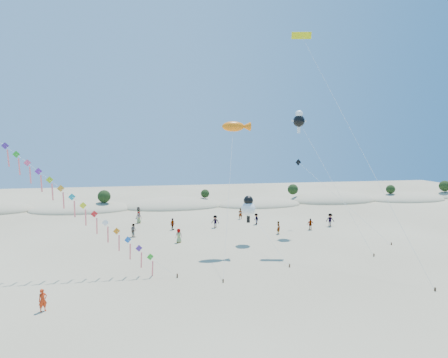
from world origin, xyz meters
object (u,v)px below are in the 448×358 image
parafoil_kite (304,40)px  flyer_foreground (43,300)px  kite_train (29,165)px  fish_kite (236,127)px

parafoil_kite → flyer_foreground: 36.91m
kite_train → parafoil_kite: size_ratio=0.98×
fish_kite → parafoil_kite: size_ratio=0.57×
kite_train → fish_kite: kite_train is taller
flyer_foreground → parafoil_kite: bearing=-5.4°
fish_kite → flyer_foreground: fish_kite is taller
kite_train → flyer_foreground: kite_train is taller
kite_train → parafoil_kite: bearing=12.4°
kite_train → fish_kite: size_ratio=1.70×
fish_kite → kite_train: bearing=-167.6°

